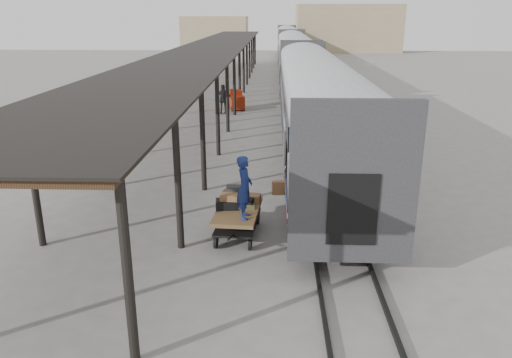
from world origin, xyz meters
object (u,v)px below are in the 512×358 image
object	(u,v)px
baggage_cart	(238,216)
pedestrian	(223,99)
porter	(245,187)
luggage_tug	(237,101)

from	to	relation	value
baggage_cart	pedestrian	xyz separation A→B (m)	(-2.37, 19.41, 0.34)
porter	pedestrian	size ratio (longest dim) A/B	0.93
luggage_tug	porter	size ratio (longest dim) A/B	0.92
baggage_cart	pedestrian	world-z (taller)	pedestrian
porter	pedestrian	distance (m)	20.25
baggage_cart	porter	xyz separation A→B (m)	(0.25, -0.65, 1.14)
luggage_tug	baggage_cart	bearing A→B (deg)	-100.08
luggage_tug	pedestrian	world-z (taller)	pedestrian
luggage_tug	pedestrian	size ratio (longest dim) A/B	0.86
porter	pedestrian	world-z (taller)	porter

